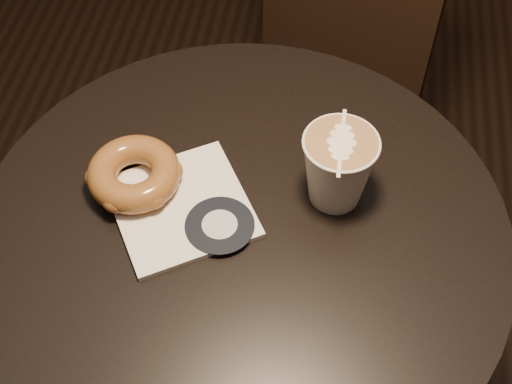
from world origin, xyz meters
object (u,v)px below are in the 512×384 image
chair (330,67)px  latte_cup (338,169)px  cafe_table (243,299)px  doughnut (134,174)px  pastry_bag (181,207)px

chair → latte_cup: bearing=-70.1°
chair → latte_cup: (0.03, -0.51, 0.30)m
cafe_table → latte_cup: latte_cup is taller
doughnut → latte_cup: bearing=5.5°
cafe_table → pastry_bag: bearing=169.7°
latte_cup → chair: bearing=93.1°
doughnut → chair: bearing=65.9°
chair → pastry_bag: bearing=-90.1°
cafe_table → chair: 0.58m
doughnut → latte_cup: (0.26, 0.03, 0.03)m
pastry_bag → cafe_table: bearing=-41.5°
cafe_table → latte_cup: 0.29m
pastry_bag → chair: bearing=41.9°
chair → doughnut: (-0.24, -0.53, 0.27)m
cafe_table → pastry_bag: size_ratio=4.45×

